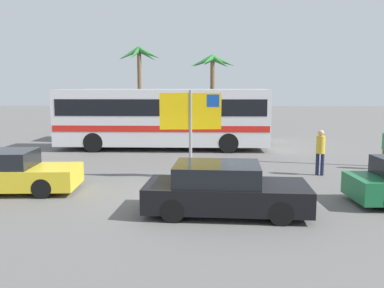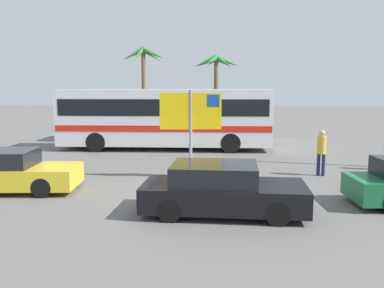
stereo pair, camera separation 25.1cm
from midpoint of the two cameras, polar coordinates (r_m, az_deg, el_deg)
name	(u,v)px [view 1 (the left image)]	position (r m, az deg, el deg)	size (l,w,h in m)	color
ground	(190,200)	(12.23, -0.91, -7.76)	(120.00, 120.00, 0.00)	#605E5B
bus_front_coach	(163,116)	(21.86, -4.42, 3.91)	(11.07, 2.58, 3.17)	white
bus_rear_coach	(176,112)	(25.26, -2.56, 4.47)	(11.07, 2.58, 3.17)	silver
ferry_sign	(192,115)	(14.66, -0.51, 4.09)	(2.20, 0.24, 3.20)	gray
car_yellow	(2,172)	(14.35, -25.33, -3.57)	(4.68, 2.05, 1.32)	yellow
car_black	(224,190)	(10.85, 3.79, -6.33)	(4.33, 2.09, 1.32)	black
pedestrian_crossing_lot	(320,149)	(16.08, 16.97, -0.62)	(0.32, 0.32, 1.72)	#1E2347
palm_tree_seaside	(212,68)	(29.54, 2.57, 10.42)	(3.30, 3.25, 5.56)	brown
palm_tree_inland	(139,62)	(32.92, -7.54, 11.27)	(3.49, 3.41, 6.42)	brown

